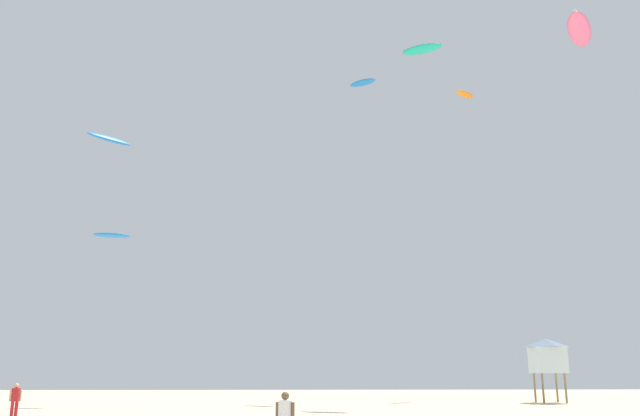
# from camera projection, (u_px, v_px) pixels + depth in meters

# --- Properties ---
(person_midground) EXTENTS (0.46, 0.35, 1.55)m
(person_midground) POSITION_uv_depth(u_px,v_px,m) (15.00, 398.00, 29.15)
(person_midground) COLOR #B21E23
(person_midground) RESTS_ON ground
(lifeguard_tower) EXTENTS (2.30, 2.30, 4.15)m
(lifeguard_tower) POSITION_uv_depth(u_px,v_px,m) (547.00, 355.00, 43.40)
(lifeguard_tower) COLOR #8C704C
(lifeguard_tower) RESTS_ON ground
(kite_aloft_0) EXTENTS (2.14, 1.91, 0.47)m
(kite_aloft_0) POSITION_uv_depth(u_px,v_px,m) (465.00, 94.00, 56.75)
(kite_aloft_0) COLOR orange
(kite_aloft_1) EXTENTS (2.27, 1.80, 0.47)m
(kite_aloft_1) POSITION_uv_depth(u_px,v_px,m) (363.00, 83.00, 52.82)
(kite_aloft_1) COLOR blue
(kite_aloft_2) EXTENTS (3.30, 4.49, 0.58)m
(kite_aloft_2) POSITION_uv_depth(u_px,v_px,m) (579.00, 30.00, 37.80)
(kite_aloft_2) COLOR #E5598C
(kite_aloft_3) EXTENTS (3.03, 2.09, 0.59)m
(kite_aloft_3) POSITION_uv_depth(u_px,v_px,m) (422.00, 49.00, 47.26)
(kite_aloft_3) COLOR #19B29E
(kite_aloft_4) EXTENTS (2.92, 2.95, 0.74)m
(kite_aloft_4) POSITION_uv_depth(u_px,v_px,m) (109.00, 139.00, 43.64)
(kite_aloft_4) COLOR blue
(kite_aloft_5) EXTENTS (2.46, 1.26, 0.36)m
(kite_aloft_5) POSITION_uv_depth(u_px,v_px,m) (112.00, 235.00, 42.52)
(kite_aloft_5) COLOR blue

